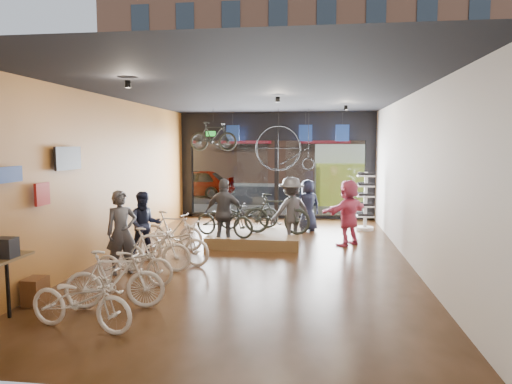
% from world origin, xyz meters
% --- Properties ---
extents(ground_plane, '(7.00, 12.00, 0.04)m').
position_xyz_m(ground_plane, '(0.00, 0.00, -0.02)').
color(ground_plane, black).
rests_on(ground_plane, ground).
extents(ceiling, '(7.00, 12.00, 0.04)m').
position_xyz_m(ceiling, '(0.00, 0.00, 3.82)').
color(ceiling, black).
rests_on(ceiling, ground).
extents(wall_left, '(0.04, 12.00, 3.80)m').
position_xyz_m(wall_left, '(-3.52, 0.00, 1.90)').
color(wall_left, '#AF7327').
rests_on(wall_left, ground).
extents(wall_right, '(0.04, 12.00, 3.80)m').
position_xyz_m(wall_right, '(3.52, 0.00, 1.90)').
color(wall_right, beige).
rests_on(wall_right, ground).
extents(wall_back, '(7.00, 0.04, 3.80)m').
position_xyz_m(wall_back, '(0.00, -6.02, 1.90)').
color(wall_back, beige).
rests_on(wall_back, ground).
extents(storefront, '(7.00, 0.26, 3.80)m').
position_xyz_m(storefront, '(0.00, 6.00, 1.90)').
color(storefront, black).
rests_on(storefront, ground).
extents(exit_sign, '(0.35, 0.06, 0.18)m').
position_xyz_m(exit_sign, '(-2.40, 5.88, 3.05)').
color(exit_sign, '#198C26').
rests_on(exit_sign, storefront).
extents(street_road, '(30.00, 18.00, 0.02)m').
position_xyz_m(street_road, '(0.00, 15.00, -0.01)').
color(street_road, black).
rests_on(street_road, ground).
extents(sidewalk_near, '(30.00, 2.40, 0.12)m').
position_xyz_m(sidewalk_near, '(0.00, 7.20, 0.06)').
color(sidewalk_near, slate).
rests_on(sidewalk_near, ground).
extents(sidewalk_far, '(30.00, 2.00, 0.12)m').
position_xyz_m(sidewalk_far, '(0.00, 19.00, 0.06)').
color(sidewalk_far, slate).
rests_on(sidewalk_far, ground).
extents(opposite_building, '(26.00, 5.00, 14.00)m').
position_xyz_m(opposite_building, '(0.00, 21.50, 7.00)').
color(opposite_building, brown).
rests_on(opposite_building, ground).
extents(street_car, '(4.15, 1.67, 1.42)m').
position_xyz_m(street_car, '(-4.74, 12.00, 0.71)').
color(street_car, gray).
rests_on(street_car, street_road).
extents(box_truck, '(2.26, 6.78, 2.67)m').
position_xyz_m(box_truck, '(2.52, 11.00, 1.33)').
color(box_truck, silver).
rests_on(box_truck, street_road).
extents(floor_bike_0, '(1.76, 0.87, 0.89)m').
position_xyz_m(floor_bike_0, '(-1.96, -4.53, 0.44)').
color(floor_bike_0, beige).
rests_on(floor_bike_0, ground_plane).
extents(floor_bike_1, '(1.67, 0.75, 0.97)m').
position_xyz_m(floor_bike_1, '(-1.85, -3.66, 0.49)').
color(floor_bike_1, beige).
rests_on(floor_bike_1, ground_plane).
extents(floor_bike_2, '(1.66, 0.72, 0.85)m').
position_xyz_m(floor_bike_2, '(-2.05, -2.37, 0.42)').
color(floor_bike_2, beige).
rests_on(floor_bike_2, ground_plane).
extents(floor_bike_3, '(1.63, 0.67, 0.95)m').
position_xyz_m(floor_bike_3, '(-1.98, -1.52, 0.47)').
color(floor_bike_3, beige).
rests_on(floor_bike_3, ground_plane).
extents(floor_bike_4, '(1.95, 1.13, 0.97)m').
position_xyz_m(floor_bike_4, '(-1.77, -0.80, 0.48)').
color(floor_bike_4, beige).
rests_on(floor_bike_4, ground_plane).
extents(floor_bike_5, '(1.70, 0.72, 0.99)m').
position_xyz_m(floor_bike_5, '(-2.19, 0.48, 0.49)').
color(floor_bike_5, beige).
rests_on(floor_bike_5, ground_plane).
extents(display_platform, '(2.40, 1.80, 0.30)m').
position_xyz_m(display_platform, '(-0.21, 1.44, 0.15)').
color(display_platform, brown).
rests_on(display_platform, ground_plane).
extents(display_bike_left, '(1.77, 1.12, 0.88)m').
position_xyz_m(display_bike_left, '(-0.92, 0.86, 0.74)').
color(display_bike_left, black).
rests_on(display_bike_left, display_platform).
extents(display_bike_mid, '(1.83, 0.69, 1.08)m').
position_xyz_m(display_bike_mid, '(0.38, 1.38, 0.84)').
color(display_bike_mid, black).
rests_on(display_bike_mid, display_platform).
extents(display_bike_right, '(1.80, 1.15, 0.89)m').
position_xyz_m(display_bike_right, '(-0.45, 2.05, 0.75)').
color(display_bike_right, black).
rests_on(display_bike_right, display_platform).
extents(customer_0, '(0.75, 0.72, 1.73)m').
position_xyz_m(customer_0, '(-2.57, -1.69, 0.87)').
color(customer_0, '#3F3F44').
rests_on(customer_0, ground_plane).
extents(customer_1, '(0.95, 0.88, 1.57)m').
position_xyz_m(customer_1, '(-2.58, -0.36, 0.79)').
color(customer_1, '#161C33').
rests_on(customer_1, ground_plane).
extents(customer_2, '(1.10, 0.56, 1.80)m').
position_xyz_m(customer_2, '(-0.92, 0.87, 0.90)').
color(customer_2, '#3F3F44').
rests_on(customer_2, ground_plane).
extents(customer_3, '(1.35, 1.19, 1.81)m').
position_xyz_m(customer_3, '(0.76, 1.47, 0.91)').
color(customer_3, '#3F3F44').
rests_on(customer_3, ground_plane).
extents(customer_4, '(0.92, 0.77, 1.60)m').
position_xyz_m(customer_4, '(1.17, 3.49, 0.80)').
color(customer_4, '#161C33').
rests_on(customer_4, ground_plane).
extents(customer_5, '(1.48, 1.54, 1.75)m').
position_xyz_m(customer_5, '(2.26, 1.61, 0.88)').
color(customer_5, '#CC4C72').
rests_on(customer_5, ground_plane).
extents(sunglasses_rack, '(0.60, 0.52, 1.82)m').
position_xyz_m(sunglasses_rack, '(2.95, 3.87, 0.91)').
color(sunglasses_rack, white).
rests_on(sunglasses_rack, ground_plane).
extents(wall_merch, '(0.40, 2.40, 2.60)m').
position_xyz_m(wall_merch, '(-3.38, -3.50, 1.30)').
color(wall_merch, navy).
rests_on(wall_merch, wall_left).
extents(penny_farthing, '(1.85, 0.06, 1.48)m').
position_xyz_m(penny_farthing, '(0.49, 4.33, 2.50)').
color(penny_farthing, black).
rests_on(penny_farthing, ceiling).
extents(hung_bike, '(1.61, 0.57, 0.95)m').
position_xyz_m(hung_bike, '(-1.94, 4.20, 2.93)').
color(hung_bike, black).
rests_on(hung_bike, ceiling).
extents(jersey_left, '(0.45, 0.03, 0.55)m').
position_xyz_m(jersey_left, '(-1.47, 5.20, 3.05)').
color(jersey_left, '#1E3F99').
rests_on(jersey_left, ceiling).
extents(jersey_mid, '(0.45, 0.03, 0.55)m').
position_xyz_m(jersey_mid, '(1.04, 5.20, 3.05)').
color(jersey_mid, '#1E3F99').
rests_on(jersey_mid, ceiling).
extents(jersey_right, '(0.45, 0.03, 0.55)m').
position_xyz_m(jersey_right, '(2.28, 5.20, 3.05)').
color(jersey_right, '#1E3F99').
rests_on(jersey_right, ceiling).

